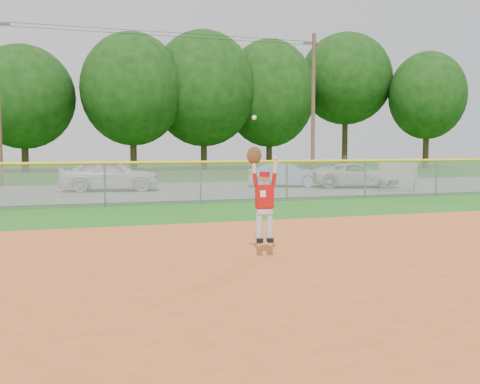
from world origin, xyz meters
name	(u,v)px	position (x,y,z in m)	size (l,w,h in m)	color
ground	(326,260)	(0.00, 0.00, 0.00)	(120.00, 120.00, 0.00)	#1E5D15
clay_infield	(432,305)	(0.00, -3.00, 0.02)	(24.00, 16.00, 0.04)	#BD5422
parking_strip	(171,190)	(0.00, 16.00, 0.01)	(44.00, 10.00, 0.03)	slate
car_white_a	(110,174)	(-2.75, 16.48, 0.79)	(1.80, 4.49, 1.53)	white
car_blue	(286,174)	(5.92, 16.47, 0.65)	(1.31, 3.76, 1.24)	#86ADC9
car_white_b	(356,175)	(9.08, 15.00, 0.64)	(2.02, 4.38, 1.22)	silver
sponsor_sign	(398,171)	(9.50, 12.01, 0.99)	(1.62, 0.58, 1.50)	gray
outfield_fence	(200,179)	(0.00, 10.00, 0.88)	(40.06, 0.10, 1.55)	gray
power_lines	(169,101)	(1.00, 22.00, 4.68)	(19.40, 0.24, 9.00)	#4C3823
tree_line	(136,82)	(0.96, 37.90, 7.53)	(62.37, 13.00, 14.43)	#422D1C
ballplayer	(263,195)	(-1.05, 0.46, 1.17)	(0.58, 0.29, 2.30)	silver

